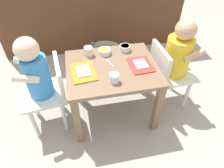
# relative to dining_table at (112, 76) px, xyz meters

# --- Properties ---
(ground_plane) EXTENTS (7.00, 7.00, 0.00)m
(ground_plane) POSITION_rel_dining_table_xyz_m (0.00, 0.00, -0.36)
(ground_plane) COLOR #9E998E
(kitchen_cabinet_back) EXTENTS (1.87, 0.38, 0.96)m
(kitchen_cabinet_back) POSITION_rel_dining_table_xyz_m (0.00, 1.07, 0.13)
(kitchen_cabinet_back) COLOR #56331E
(kitchen_cabinet_back) RESTS_ON ground
(dining_table) EXTENTS (0.59, 0.49, 0.43)m
(dining_table) POSITION_rel_dining_table_xyz_m (0.00, 0.00, 0.00)
(dining_table) COLOR #7A6047
(dining_table) RESTS_ON ground
(seated_child_left) EXTENTS (0.31, 0.31, 0.70)m
(seated_child_left) POSITION_rel_dining_table_xyz_m (-0.46, -0.01, 0.08)
(seated_child_left) COLOR silver
(seated_child_left) RESTS_ON ground
(seated_child_right) EXTENTS (0.29, 0.29, 0.70)m
(seated_child_right) POSITION_rel_dining_table_xyz_m (0.46, 0.02, 0.08)
(seated_child_right) COLOR silver
(seated_child_right) RESTS_ON ground
(dog) EXTENTS (0.41, 0.31, 0.33)m
(dog) POSITION_rel_dining_table_xyz_m (0.10, 0.50, -0.14)
(dog) COLOR #332D28
(dog) RESTS_ON ground
(food_tray_left) EXTENTS (0.16, 0.21, 0.02)m
(food_tray_left) POSITION_rel_dining_table_xyz_m (-0.19, -0.02, 0.08)
(food_tray_left) COLOR orange
(food_tray_left) RESTS_ON dining_table
(food_tray_right) EXTENTS (0.15, 0.19, 0.02)m
(food_tray_right) POSITION_rel_dining_table_xyz_m (0.19, -0.02, 0.08)
(food_tray_right) COLOR red
(food_tray_right) RESTS_ON dining_table
(water_cup_left) EXTENTS (0.06, 0.06, 0.06)m
(water_cup_left) POSITION_rel_dining_table_xyz_m (-0.13, 0.16, 0.11)
(water_cup_left) COLOR white
(water_cup_left) RESTS_ON dining_table
(water_cup_right) EXTENTS (0.06, 0.06, 0.06)m
(water_cup_right) POSITION_rel_dining_table_xyz_m (-0.02, -0.14, 0.10)
(water_cup_right) COLOR white
(water_cup_right) RESTS_ON dining_table
(cereal_bowl_left_side) EXTENTS (0.08, 0.08, 0.04)m
(cereal_bowl_left_side) POSITION_rel_dining_table_xyz_m (-0.02, 0.16, 0.10)
(cereal_bowl_left_side) COLOR white
(cereal_bowl_left_side) RESTS_ON dining_table
(veggie_bowl_far) EXTENTS (0.08, 0.08, 0.04)m
(veggie_bowl_far) POSITION_rel_dining_table_xyz_m (0.13, 0.17, 0.10)
(veggie_bowl_far) COLOR silver
(veggie_bowl_far) RESTS_ON dining_table
(spoon_by_left_tray) EXTENTS (0.05, 0.10, 0.01)m
(spoon_by_left_tray) POSITION_rel_dining_table_xyz_m (-0.01, 0.04, 0.08)
(spoon_by_left_tray) COLOR silver
(spoon_by_left_tray) RESTS_ON dining_table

